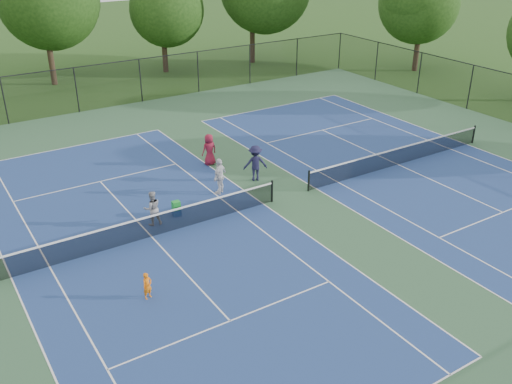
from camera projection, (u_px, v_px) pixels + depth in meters
ground at (290, 196)px, 26.74m from camera, size 140.00×140.00×0.00m
court_pad at (290, 196)px, 26.73m from camera, size 36.00×36.00×0.01m
tennis_court_left at (151, 235)px, 23.31m from camera, size 12.00×23.83×1.07m
tennis_court_right at (398, 163)px, 30.08m from camera, size 12.00×23.83×1.07m
perimeter_fence at (291, 165)px, 26.04m from camera, size 36.08×36.08×3.02m
tree_back_c at (161, 4)px, 45.72m from camera, size 6.00×6.00×8.40m
child_player at (147, 286)px, 19.41m from camera, size 0.42×0.34×1.00m
instructor at (152, 208)px, 23.98m from camera, size 0.82×0.68×1.54m
bystander_a at (220, 176)px, 26.67m from camera, size 1.10×0.93×1.76m
bystander_b at (255, 163)px, 27.99m from camera, size 1.34×1.06×1.82m
bystander_c at (209, 150)px, 29.80m from camera, size 0.85×0.58×1.68m
ball_crate at (177, 212)px, 24.96m from camera, size 0.40×0.37×0.30m
ball_hopper at (176, 205)px, 24.81m from camera, size 0.35×0.30×0.39m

